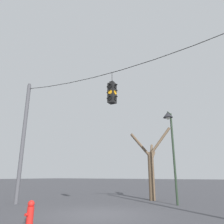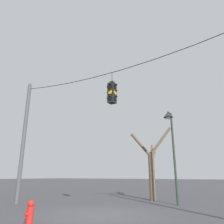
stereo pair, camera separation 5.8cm
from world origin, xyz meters
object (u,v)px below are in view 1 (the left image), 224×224
street_lamp (170,131)px  fire_hydrant (30,213)px  bare_tree (151,166)px  utility_pole_left (23,139)px  traffic_light_near_left_pole (112,93)px

street_lamp → fire_hydrant: 8.36m
street_lamp → fire_hydrant: (-2.75, -7.03, -3.60)m
street_lamp → bare_tree: street_lamp is taller
bare_tree → fire_hydrant: bearing=-94.7°
bare_tree → street_lamp: bearing=-45.3°
fire_hydrant → street_lamp: bearing=68.6°
utility_pole_left → fire_hydrant: 6.99m
utility_pole_left → street_lamp: utility_pole_left is taller
traffic_light_near_left_pole → utility_pole_left: bearing=180.0°
utility_pole_left → fire_hydrant: size_ratio=9.75×
utility_pole_left → street_lamp: 8.78m
street_lamp → traffic_light_near_left_pole: bearing=-114.3°
utility_pole_left → bare_tree: 8.39m
street_lamp → fire_hydrant: bearing=-111.4°
utility_pole_left → traffic_light_near_left_pole: utility_pole_left is taller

